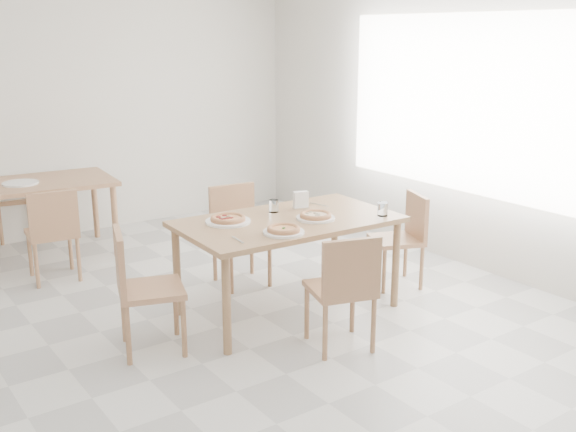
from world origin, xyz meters
TOP-DOWN VIEW (x-y plane):
  - room at (2.98, 0.30)m, footprint 7.28×7.00m
  - main_table at (0.99, 0.40)m, footprint 1.69×1.00m
  - chair_south at (0.90, -0.39)m, footprint 0.52×0.52m
  - chair_north at (1.02, 1.20)m, footprint 0.47×0.47m
  - chair_west at (-0.24, 0.42)m, footprint 0.54×0.54m
  - chair_east at (2.14, 0.29)m, footprint 0.51×0.51m
  - plate_margherita at (0.74, 0.11)m, footprint 0.29×0.29m
  - plate_mushroom at (1.16, 0.28)m, footprint 0.29×0.29m
  - plate_pepperoni at (0.56, 0.58)m, footprint 0.34×0.34m
  - pizza_margherita at (0.74, 0.11)m, footprint 0.29×0.29m
  - pizza_mushroom at (1.16, 0.28)m, footprint 0.28×0.28m
  - pizza_pepperoni at (0.56, 0.58)m, footprint 0.28×0.28m
  - tumbler_a at (1.02, 0.63)m, footprint 0.08×0.08m
  - tumbler_b at (1.64, 0.05)m, footprint 0.08×0.08m
  - napkin_holder at (1.25, 0.59)m, footprint 0.14×0.10m
  - fork_a at (0.39, 0.16)m, footprint 0.04×0.18m
  - fork_b at (1.45, 0.61)m, footprint 0.07×0.19m
  - second_table at (-0.26, 2.90)m, footprint 1.60×1.01m
  - chair_back_s at (-0.30, 2.11)m, footprint 0.46×0.46m
  - chair_back_n at (-0.21, 3.72)m, footprint 0.50×0.50m
  - plate_empty at (-0.35, 2.86)m, footprint 0.33×0.33m

SIDE VIEW (x-z plane):
  - chair_east at x=2.14m, z-range 0.06..0.87m
  - chair_back_s at x=-0.30m, z-range 0.07..0.90m
  - chair_south at x=0.90m, z-range 0.07..0.90m
  - chair_north at x=1.02m, z-range 0.07..0.92m
  - chair_back_n at x=-0.21m, z-range 0.07..0.93m
  - chair_west at x=-0.24m, z-range 0.07..0.94m
  - second_table at x=-0.26m, z-range 0.29..1.04m
  - main_table at x=0.99m, z-range 0.30..1.05m
  - fork_a at x=0.39m, z-range 0.75..0.76m
  - fork_b at x=1.45m, z-range 0.75..0.76m
  - plate_margherita at x=0.74m, z-range 0.75..0.77m
  - plate_mushroom at x=1.16m, z-range 0.75..0.77m
  - plate_pepperoni at x=0.56m, z-range 0.75..0.77m
  - plate_empty at x=-0.35m, z-range 0.75..0.77m
  - pizza_margherita at x=0.74m, z-range 0.76..0.80m
  - pizza_mushroom at x=1.16m, z-range 0.76..0.80m
  - pizza_pepperoni at x=0.56m, z-range 0.77..0.80m
  - tumbler_a at x=1.02m, z-range 0.75..0.85m
  - tumbler_b at x=1.64m, z-range 0.75..0.86m
  - napkin_holder at x=1.25m, z-range 0.75..0.89m
  - room at x=2.98m, z-range -2.00..5.00m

